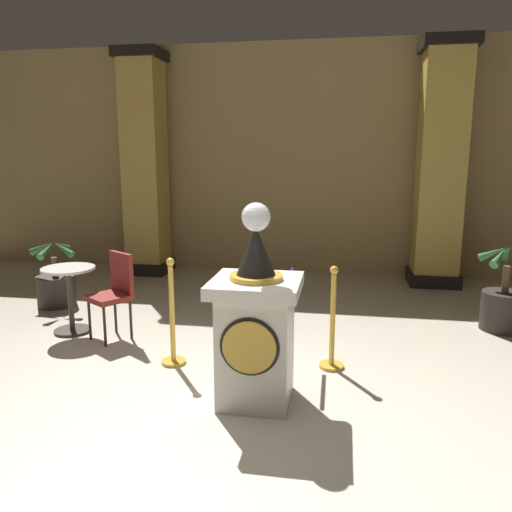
{
  "coord_description": "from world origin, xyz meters",
  "views": [
    {
      "loc": [
        0.94,
        -3.54,
        2.01
      ],
      "look_at": [
        0.27,
        0.29,
        1.23
      ],
      "focal_mm": 35.33,
      "sensor_mm": 36.0,
      "label": 1
    }
  ],
  "objects_px": {
    "pedestal_clock": "(256,327)",
    "potted_palm_left": "(56,286)",
    "stanchion_far": "(172,327)",
    "cafe_chair_red": "(115,288)",
    "cafe_table": "(70,291)",
    "potted_palm_right": "(504,303)",
    "stanchion_near": "(332,333)"
  },
  "relations": [
    {
      "from": "pedestal_clock",
      "to": "potted_palm_right",
      "type": "height_order",
      "value": "pedestal_clock"
    },
    {
      "from": "pedestal_clock",
      "to": "stanchion_near",
      "type": "bearing_deg",
      "value": 52.59
    },
    {
      "from": "potted_palm_left",
      "to": "cafe_chair_red",
      "type": "height_order",
      "value": "cafe_chair_red"
    },
    {
      "from": "cafe_chair_red",
      "to": "stanchion_near",
      "type": "bearing_deg",
      "value": -9.61
    },
    {
      "from": "stanchion_far",
      "to": "potted_palm_left",
      "type": "bearing_deg",
      "value": 144.21
    },
    {
      "from": "stanchion_far",
      "to": "potted_palm_left",
      "type": "relative_size",
      "value": 1.15
    },
    {
      "from": "stanchion_far",
      "to": "potted_palm_right",
      "type": "bearing_deg",
      "value": 24.59
    },
    {
      "from": "potted_palm_left",
      "to": "potted_palm_right",
      "type": "xyz_separation_m",
      "value": [
        5.67,
        0.0,
        0.04
      ]
    },
    {
      "from": "potted_palm_right",
      "to": "cafe_table",
      "type": "distance_m",
      "value": 5.01
    },
    {
      "from": "pedestal_clock",
      "to": "cafe_chair_red",
      "type": "height_order",
      "value": "pedestal_clock"
    },
    {
      "from": "potted_palm_right",
      "to": "pedestal_clock",
      "type": "bearing_deg",
      "value": -138.99
    },
    {
      "from": "stanchion_near",
      "to": "potted_palm_right",
      "type": "xyz_separation_m",
      "value": [
        1.94,
        1.42,
        -0.03
      ]
    },
    {
      "from": "pedestal_clock",
      "to": "potted_palm_left",
      "type": "relative_size",
      "value": 1.8
    },
    {
      "from": "stanchion_far",
      "to": "cafe_chair_red",
      "type": "xyz_separation_m",
      "value": [
        -0.86,
        0.57,
        0.2
      ]
    },
    {
      "from": "pedestal_clock",
      "to": "stanchion_far",
      "type": "height_order",
      "value": "pedestal_clock"
    },
    {
      "from": "potted_palm_left",
      "to": "potted_palm_right",
      "type": "bearing_deg",
      "value": 0.02
    },
    {
      "from": "potted_palm_left",
      "to": "potted_palm_right",
      "type": "height_order",
      "value": "potted_palm_right"
    },
    {
      "from": "stanchion_far",
      "to": "potted_palm_left",
      "type": "xyz_separation_m",
      "value": [
        -2.2,
        1.59,
        -0.1
      ]
    },
    {
      "from": "stanchion_near",
      "to": "potted_palm_left",
      "type": "xyz_separation_m",
      "value": [
        -3.73,
        1.42,
        -0.07
      ]
    },
    {
      "from": "potted_palm_right",
      "to": "cafe_table",
      "type": "relative_size",
      "value": 1.36
    },
    {
      "from": "pedestal_clock",
      "to": "potted_palm_left",
      "type": "bearing_deg",
      "value": 144.83
    },
    {
      "from": "stanchion_near",
      "to": "cafe_table",
      "type": "xyz_separation_m",
      "value": [
        -2.98,
        0.49,
        0.14
      ]
    },
    {
      "from": "pedestal_clock",
      "to": "stanchion_far",
      "type": "relative_size",
      "value": 1.56
    },
    {
      "from": "stanchion_far",
      "to": "cafe_table",
      "type": "height_order",
      "value": "stanchion_far"
    },
    {
      "from": "stanchion_far",
      "to": "potted_palm_left",
      "type": "distance_m",
      "value": 2.71
    },
    {
      "from": "cafe_table",
      "to": "pedestal_clock",
      "type": "bearing_deg",
      "value": -28.25
    },
    {
      "from": "potted_palm_right",
      "to": "cafe_chair_red",
      "type": "distance_m",
      "value": 4.45
    },
    {
      "from": "potted_palm_left",
      "to": "cafe_table",
      "type": "relative_size",
      "value": 1.2
    },
    {
      "from": "cafe_table",
      "to": "stanchion_far",
      "type": "bearing_deg",
      "value": -24.45
    },
    {
      "from": "potted_palm_left",
      "to": "cafe_table",
      "type": "xyz_separation_m",
      "value": [
        0.75,
        -0.93,
        0.21
      ]
    },
    {
      "from": "pedestal_clock",
      "to": "stanchion_far",
      "type": "distance_m",
      "value": 1.15
    },
    {
      "from": "stanchion_far",
      "to": "potted_palm_left",
      "type": "height_order",
      "value": "stanchion_far"
    }
  ]
}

